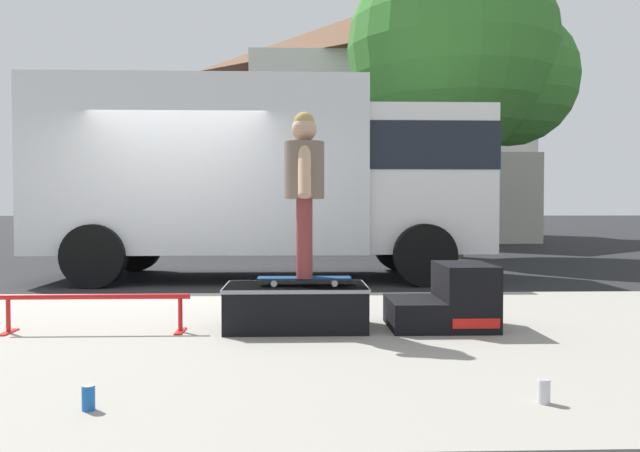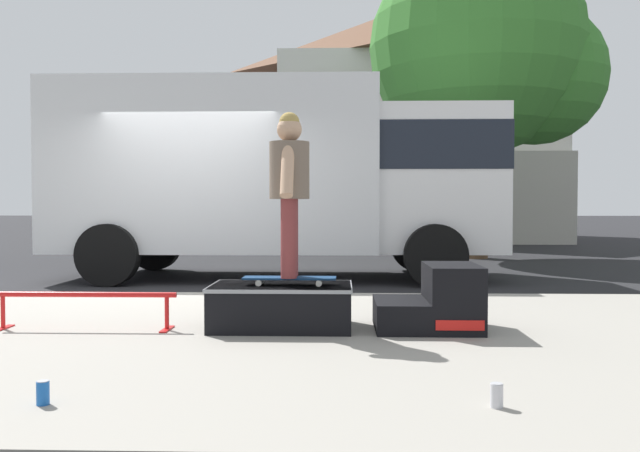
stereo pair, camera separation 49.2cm
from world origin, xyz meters
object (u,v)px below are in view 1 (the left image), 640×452
(soda_can, at_px, (544,391))
(street_tree_main, at_px, (464,58))
(grind_rail, at_px, (95,303))
(soda_can_b, at_px, (88,398))
(kicker_ramp, at_px, (449,301))
(skater_kid, at_px, (304,180))
(skateboard, at_px, (304,279))
(skate_box, at_px, (296,305))
(box_truck, at_px, (266,172))

(soda_can, distance_m, street_tree_main, 12.13)
(grind_rail, height_order, soda_can_b, grind_rail)
(kicker_ramp, xyz_separation_m, skater_kid, (-1.23, -0.03, 1.02))
(street_tree_main, bearing_deg, skateboard, -112.21)
(soda_can, xyz_separation_m, soda_can_b, (-2.35, -0.03, 0.00))
(grind_rail, xyz_separation_m, skater_kid, (1.71, 0.08, 1.01))
(skate_box, height_order, skater_kid, skater_kid)
(soda_can, distance_m, box_truck, 7.43)
(kicker_ramp, height_order, grind_rail, kicker_ramp)
(kicker_ramp, bearing_deg, skateboard, -178.64)
(skate_box, relative_size, grind_rail, 0.77)
(grind_rail, bearing_deg, kicker_ramp, 2.19)
(grind_rail, height_order, skateboard, skateboard)
(kicker_ramp, xyz_separation_m, soda_can, (-0.00, -2.12, -0.16))
(skater_kid, xyz_separation_m, box_truck, (-0.55, 4.96, 0.33))
(skateboard, relative_size, soda_can, 6.20)
(skater_kid, bearing_deg, grind_rail, -177.21)
(soda_can, bearing_deg, kicker_ramp, 89.98)
(skater_kid, xyz_separation_m, street_tree_main, (3.67, 8.99, 3.09))
(kicker_ramp, height_order, soda_can_b, kicker_ramp)
(box_truck, bearing_deg, grind_rail, -102.95)
(street_tree_main, bearing_deg, soda_can_b, -113.30)
(skateboard, xyz_separation_m, soda_can, (1.23, -2.09, -0.36))
(kicker_ramp, distance_m, skater_kid, 1.60)
(grind_rail, height_order, box_truck, box_truck)
(skateboard, bearing_deg, soda_can_b, -117.76)
(soda_can, height_order, soda_can_b, same)
(soda_can_b, relative_size, box_truck, 0.02)
(soda_can_b, bearing_deg, box_truck, 85.45)
(skateboard, xyz_separation_m, box_truck, (-0.55, 4.96, 1.16))
(skate_box, relative_size, skateboard, 1.52)
(street_tree_main, bearing_deg, skate_box, -112.66)
(skateboard, relative_size, street_tree_main, 0.11)
(box_truck, bearing_deg, skate_box, -84.43)
(skate_box, xyz_separation_m, grind_rail, (-1.64, -0.11, 0.04))
(grind_rail, xyz_separation_m, soda_can_b, (0.60, -2.04, -0.18))
(soda_can_b, distance_m, street_tree_main, 12.83)
(kicker_ramp, bearing_deg, soda_can_b, -137.50)
(kicker_ramp, relative_size, grind_rail, 0.56)
(skate_box, distance_m, skateboard, 0.24)
(skateboard, height_order, street_tree_main, street_tree_main)
(grind_rail, distance_m, box_truck, 5.35)
(skateboard, xyz_separation_m, skater_kid, (0.00, 0.00, 0.82))
(skate_box, distance_m, box_truck, 5.15)
(skate_box, xyz_separation_m, skateboard, (0.07, -0.03, 0.23))
(grind_rail, distance_m, skater_kid, 1.99)
(skate_box, relative_size, box_truck, 0.17)
(kicker_ramp, relative_size, soda_can, 6.87)
(skate_box, height_order, grind_rail, skate_box)
(skate_box, distance_m, kicker_ramp, 1.30)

